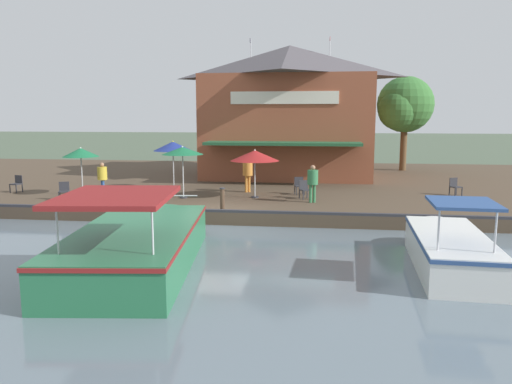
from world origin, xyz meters
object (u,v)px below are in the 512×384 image
(cafe_chair_far_corner_seat, at_px, (64,190))
(cafe_chair_under_first_umbrella, at_px, (305,189))
(waterfront_restaurant, at_px, (289,110))
(patio_umbrella_far_corner, at_px, (183,151))
(person_near_entrance, at_px, (248,170))
(cafe_chair_back_row_seat, at_px, (455,186))
(cafe_chair_mid_patio, at_px, (17,183))
(patio_umbrella_by_entrance, at_px, (81,153))
(tree_downstream_bank, at_px, (403,106))
(motorboat_mid_row, at_px, (143,238))
(mooring_post, at_px, (222,199))
(cafe_chair_facing_river, at_px, (299,185))
(person_mid_patio, at_px, (313,179))
(motorboat_fourth_along, at_px, (446,245))
(patio_umbrella_back_row, at_px, (173,146))
(patio_umbrella_mid_patio_left, at_px, (255,156))
(person_at_quay_edge, at_px, (102,175))

(cafe_chair_far_corner_seat, height_order, cafe_chair_under_first_umbrella, same)
(waterfront_restaurant, bearing_deg, patio_umbrella_far_corner, -22.03)
(patio_umbrella_far_corner, xyz_separation_m, person_near_entrance, (-2.18, 2.72, -1.11))
(cafe_chair_back_row_seat, bearing_deg, cafe_chair_mid_patio, -85.17)
(patio_umbrella_by_entrance, height_order, tree_downstream_bank, tree_downstream_bank)
(cafe_chair_under_first_umbrella, distance_m, motorboat_mid_row, 9.91)
(patio_umbrella_by_entrance, bearing_deg, cafe_chair_mid_patio, -97.60)
(mooring_post, bearing_deg, patio_umbrella_far_corner, -139.85)
(patio_umbrella_by_entrance, bearing_deg, patio_umbrella_far_corner, 88.63)
(cafe_chair_facing_river, bearing_deg, person_mid_patio, 17.16)
(cafe_chair_facing_river, xyz_separation_m, person_near_entrance, (-0.40, -2.61, 0.62))
(patio_umbrella_far_corner, xyz_separation_m, motorboat_fourth_along, (7.51, 10.09, -2.16))
(cafe_chair_far_corner_seat, xyz_separation_m, person_mid_patio, (-0.96, 11.19, 0.57))
(cafe_chair_mid_patio, relative_size, motorboat_mid_row, 0.09)
(cafe_chair_mid_patio, relative_size, motorboat_fourth_along, 0.14)
(cafe_chair_facing_river, bearing_deg, patio_umbrella_by_entrance, -80.92)
(person_mid_patio, bearing_deg, cafe_chair_back_row_seat, 112.99)
(patio_umbrella_back_row, bearing_deg, patio_umbrella_mid_patio_left, 66.79)
(cafe_chair_facing_river, height_order, person_near_entrance, person_near_entrance)
(waterfront_restaurant, xyz_separation_m, motorboat_mid_row, (18.70, -3.20, -4.07))
(waterfront_restaurant, height_order, cafe_chair_back_row_seat, waterfront_restaurant)
(cafe_chair_facing_river, height_order, person_mid_patio, person_mid_patio)
(person_mid_patio, bearing_deg, motorboat_fourth_along, 29.99)
(cafe_chair_back_row_seat, xyz_separation_m, motorboat_mid_row, (10.67, -11.76, -0.34))
(person_near_entrance, distance_m, motorboat_mid_row, 10.59)
(patio_umbrella_far_corner, bearing_deg, mooring_post, 40.15)
(patio_umbrella_by_entrance, distance_m, person_at_quay_edge, 1.49)
(person_at_quay_edge, height_order, motorboat_fourth_along, motorboat_fourth_along)
(person_at_quay_edge, xyz_separation_m, mooring_post, (3.03, 6.46, -0.52))
(cafe_chair_back_row_seat, height_order, mooring_post, mooring_post)
(person_at_quay_edge, xyz_separation_m, person_near_entrance, (-2.04, 6.74, 0.10))
(waterfront_restaurant, xyz_separation_m, motorboat_fourth_along, (17.97, 5.86, -4.16))
(patio_umbrella_back_row, distance_m, cafe_chair_facing_river, 6.82)
(cafe_chair_under_first_umbrella, xyz_separation_m, motorboat_mid_row, (8.77, -4.59, -0.34))
(patio_umbrella_back_row, relative_size, cafe_chair_back_row_seat, 2.99)
(patio_umbrella_back_row, relative_size, patio_umbrella_mid_patio_left, 1.11)
(cafe_chair_under_first_umbrella, bearing_deg, cafe_chair_mid_patio, -90.32)
(patio_umbrella_far_corner, distance_m, tree_downstream_bank, 18.13)
(cafe_chair_far_corner_seat, bearing_deg, person_at_quay_edge, 143.14)
(cafe_chair_under_first_umbrella, relative_size, mooring_post, 0.90)
(patio_umbrella_far_corner, bearing_deg, patio_umbrella_mid_patio_left, 99.41)
(person_at_quay_edge, bearing_deg, mooring_post, 64.89)
(patio_umbrella_back_row, bearing_deg, tree_downstream_bank, 129.93)
(person_near_entrance, relative_size, tree_downstream_bank, 0.27)
(cafe_chair_mid_patio, relative_size, person_at_quay_edge, 0.53)
(patio_umbrella_back_row, relative_size, person_at_quay_edge, 1.58)
(patio_umbrella_mid_patio_left, xyz_separation_m, tree_downstream_bank, (-12.93, 8.62, 2.48))
(cafe_chair_under_first_umbrella, height_order, cafe_chair_mid_patio, same)
(person_near_entrance, bearing_deg, motorboat_mid_row, -9.17)
(waterfront_restaurant, distance_m, motorboat_fourth_along, 19.35)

